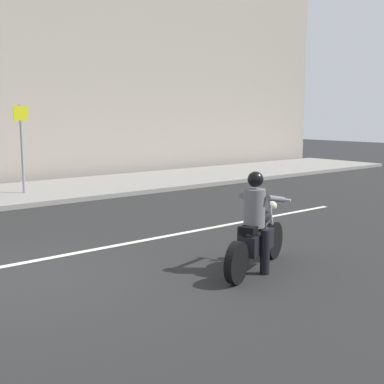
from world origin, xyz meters
The scene contains 3 objects.
ground_plane centered at (0.00, 0.00, 0.00)m, with size 80.00×80.00×0.00m, color #252525.
motorcycle_with_rider_gray centered at (3.10, -1.85, 0.66)m, with size 2.08×1.01×1.62m.
street_sign_post centered at (2.85, 7.64, 1.75)m, with size 0.44×0.08×2.66m.
Camera 1 is at (-2.58, -7.23, 2.48)m, focal length 46.43 mm.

